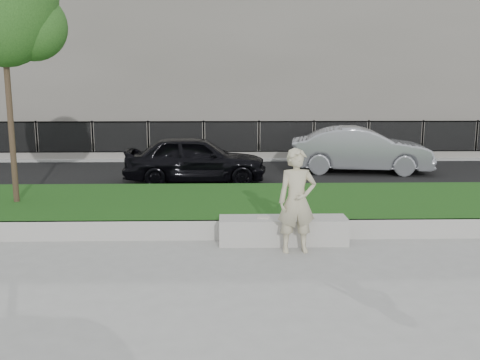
{
  "coord_description": "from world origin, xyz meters",
  "views": [
    {
      "loc": [
        0.33,
        -9.25,
        3.1
      ],
      "look_at": [
        0.58,
        1.2,
        1.19
      ],
      "focal_mm": 40.0,
      "sensor_mm": 36.0,
      "label": 1
    }
  ],
  "objects_px": {
    "man": "(297,201)",
    "car_dark": "(195,159)",
    "book": "(263,217)",
    "stone_bench": "(283,230)",
    "car_silver": "(360,150)",
    "young_tree": "(6,0)"
  },
  "relations": [
    {
      "from": "stone_bench",
      "to": "book",
      "type": "distance_m",
      "value": 0.47
    },
    {
      "from": "book",
      "to": "car_silver",
      "type": "relative_size",
      "value": 0.05
    },
    {
      "from": "book",
      "to": "car_dark",
      "type": "xyz_separation_m",
      "value": [
        -1.68,
        6.29,
        0.26
      ]
    },
    {
      "from": "man",
      "to": "car_dark",
      "type": "xyz_separation_m",
      "value": [
        -2.25,
        6.83,
        -0.19
      ]
    },
    {
      "from": "stone_bench",
      "to": "car_dark",
      "type": "relative_size",
      "value": 0.57
    },
    {
      "from": "young_tree",
      "to": "car_silver",
      "type": "height_order",
      "value": "young_tree"
    },
    {
      "from": "man",
      "to": "car_dark",
      "type": "height_order",
      "value": "man"
    },
    {
      "from": "man",
      "to": "book",
      "type": "bearing_deg",
      "value": 132.25
    },
    {
      "from": "young_tree",
      "to": "car_silver",
      "type": "relative_size",
      "value": 1.3
    },
    {
      "from": "man",
      "to": "car_dark",
      "type": "bearing_deg",
      "value": 103.85
    },
    {
      "from": "stone_bench",
      "to": "car_dark",
      "type": "bearing_deg",
      "value": 108.18
    },
    {
      "from": "book",
      "to": "car_silver",
      "type": "xyz_separation_m",
      "value": [
        3.89,
        8.09,
        0.3
      ]
    },
    {
      "from": "stone_bench",
      "to": "young_tree",
      "type": "xyz_separation_m",
      "value": [
        -5.85,
        2.12,
        4.61
      ]
    },
    {
      "from": "man",
      "to": "young_tree",
      "type": "height_order",
      "value": "young_tree"
    },
    {
      "from": "stone_bench",
      "to": "man",
      "type": "xyz_separation_m",
      "value": [
        0.19,
        -0.55,
        0.71
      ]
    },
    {
      "from": "book",
      "to": "car_dark",
      "type": "relative_size",
      "value": 0.06
    },
    {
      "from": "car_dark",
      "to": "car_silver",
      "type": "xyz_separation_m",
      "value": [
        5.57,
        1.8,
        0.04
      ]
    },
    {
      "from": "man",
      "to": "car_silver",
      "type": "height_order",
      "value": "man"
    },
    {
      "from": "young_tree",
      "to": "car_silver",
      "type": "bearing_deg",
      "value": 32.48
    },
    {
      "from": "man",
      "to": "car_silver",
      "type": "bearing_deg",
      "value": 64.59
    },
    {
      "from": "book",
      "to": "car_silver",
      "type": "bearing_deg",
      "value": 70.23
    },
    {
      "from": "man",
      "to": "car_dark",
      "type": "distance_m",
      "value": 7.19
    }
  ]
}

